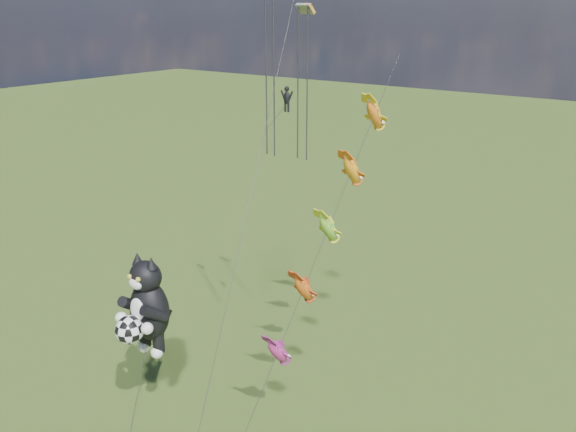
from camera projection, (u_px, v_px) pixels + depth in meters
The scene contains 4 objects.
ground at pixel (160, 426), 37.33m from camera, with size 300.00×300.00×0.00m, color #233C0F.
cat_kite_rig at pixel (145, 307), 34.64m from camera, with size 2.74×4.29×10.80m.
fish_windsock_rig at pixel (328, 230), 35.48m from camera, with size 1.20×15.96×20.56m.
parafoil_rig at pixel (285, 84), 34.86m from camera, with size 5.17×16.99×26.43m.
Camera 1 is at (24.58, -21.06, 23.50)m, focal length 40.00 mm.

